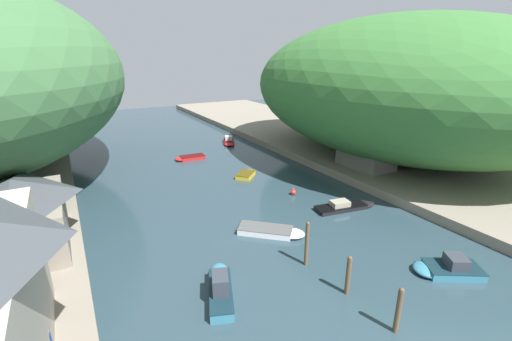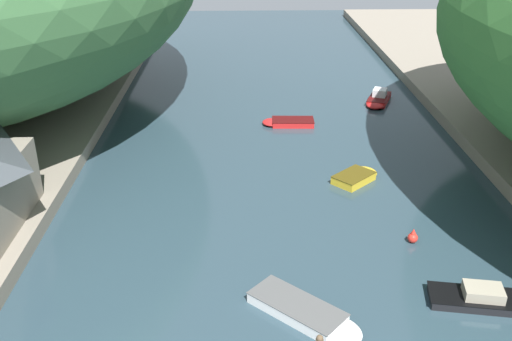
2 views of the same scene
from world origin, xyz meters
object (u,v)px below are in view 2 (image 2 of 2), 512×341
(boat_small_dinghy, at_px, (378,99))
(boat_near_quay, at_px, (499,300))
(boat_navy_launch, at_px, (357,176))
(channel_buoy_near, at_px, (413,237))
(boat_open_rowboat, at_px, (309,315))
(boat_far_right_bank, at_px, (287,122))

(boat_small_dinghy, relative_size, boat_near_quay, 0.74)
(boat_navy_launch, relative_size, channel_buoy_near, 4.27)
(boat_open_rowboat, height_order, boat_navy_launch, boat_navy_launch)
(boat_small_dinghy, distance_m, channel_buoy_near, 23.80)
(boat_near_quay, relative_size, boat_navy_launch, 1.79)
(boat_navy_launch, bearing_deg, channel_buoy_near, -31.61)
(boat_far_right_bank, xyz_separation_m, boat_navy_launch, (3.98, -10.48, 0.05))
(boat_open_rowboat, bearing_deg, boat_small_dinghy, -155.99)
(boat_near_quay, xyz_separation_m, channel_buoy_near, (-2.54, 5.47, 0.05))
(boat_near_quay, bearing_deg, boat_navy_launch, -152.62)
(boat_small_dinghy, xyz_separation_m, boat_far_right_bank, (-8.92, -5.32, -0.14))
(boat_navy_launch, bearing_deg, boat_near_quay, -25.89)
(boat_small_dinghy, distance_m, boat_navy_launch, 16.55)
(channel_buoy_near, bearing_deg, boat_open_rowboat, -136.00)
(boat_small_dinghy, height_order, boat_open_rowboat, boat_small_dinghy)
(boat_small_dinghy, relative_size, boat_navy_launch, 1.33)
(boat_far_right_bank, xyz_separation_m, channel_buoy_near, (5.58, -18.25, 0.10))
(boat_far_right_bank, xyz_separation_m, boat_open_rowboat, (-0.87, -24.47, 0.04))
(boat_near_quay, xyz_separation_m, boat_open_rowboat, (-8.98, -0.75, -0.02))
(boat_near_quay, distance_m, boat_open_rowboat, 9.02)
(boat_open_rowboat, bearing_deg, boat_near_quay, 136.97)
(boat_small_dinghy, distance_m, boat_near_quay, 29.05)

